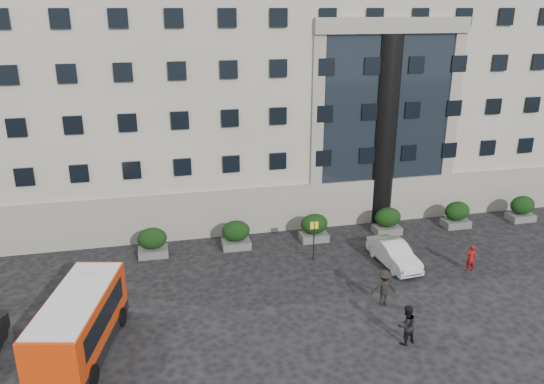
# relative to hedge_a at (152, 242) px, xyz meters

# --- Properties ---
(ground) EXTENTS (120.00, 120.00, 0.00)m
(ground) POSITION_rel_hedge_a_xyz_m (4.00, -7.80, -0.93)
(ground) COLOR black
(ground) RESTS_ON ground
(civic_building) EXTENTS (44.00, 24.00, 18.00)m
(civic_building) POSITION_rel_hedge_a_xyz_m (10.00, 14.20, 8.07)
(civic_building) COLOR gray
(civic_building) RESTS_ON ground
(entrance_column) EXTENTS (1.80, 1.80, 13.00)m
(entrance_column) POSITION_rel_hedge_a_xyz_m (16.00, 2.50, 5.57)
(entrance_column) COLOR black
(entrance_column) RESTS_ON ground
(hedge_a) EXTENTS (1.80, 1.26, 1.84)m
(hedge_a) POSITION_rel_hedge_a_xyz_m (0.00, 0.00, 0.00)
(hedge_a) COLOR #52524F
(hedge_a) RESTS_ON ground
(hedge_b) EXTENTS (1.80, 1.26, 1.84)m
(hedge_b) POSITION_rel_hedge_a_xyz_m (5.20, 0.00, 0.00)
(hedge_b) COLOR #52524F
(hedge_b) RESTS_ON ground
(hedge_c) EXTENTS (1.80, 1.26, 1.84)m
(hedge_c) POSITION_rel_hedge_a_xyz_m (10.40, 0.00, 0.00)
(hedge_c) COLOR #52524F
(hedge_c) RESTS_ON ground
(hedge_d) EXTENTS (1.80, 1.26, 1.84)m
(hedge_d) POSITION_rel_hedge_a_xyz_m (15.60, 0.00, 0.00)
(hedge_d) COLOR #52524F
(hedge_d) RESTS_ON ground
(hedge_e) EXTENTS (1.80, 1.26, 1.84)m
(hedge_e) POSITION_rel_hedge_a_xyz_m (20.80, 0.00, 0.00)
(hedge_e) COLOR #52524F
(hedge_e) RESTS_ON ground
(hedge_f) EXTENTS (1.80, 1.26, 1.84)m
(hedge_f) POSITION_rel_hedge_a_xyz_m (26.00, 0.00, 0.00)
(hedge_f) COLOR #52524F
(hedge_f) RESTS_ON ground
(bus_stop_sign) EXTENTS (0.50, 0.08, 2.52)m
(bus_stop_sign) POSITION_rel_hedge_a_xyz_m (9.50, -2.80, 0.80)
(bus_stop_sign) COLOR #262628
(bus_stop_sign) RESTS_ON ground
(minibus) EXTENTS (3.82, 7.15, 2.84)m
(minibus) POSITION_rel_hedge_a_xyz_m (-3.23, -9.28, 0.64)
(minibus) COLOR red
(minibus) RESTS_ON ground
(red_truck) EXTENTS (3.37, 6.06, 3.10)m
(red_truck) POSITION_rel_hedge_a_xyz_m (-7.94, 9.61, 0.66)
(red_truck) COLOR maroon
(red_truck) RESTS_ON ground
(white_taxi) EXTENTS (1.87, 4.45, 1.43)m
(white_taxi) POSITION_rel_hedge_a_xyz_m (14.00, -4.43, -0.21)
(white_taxi) COLOR silver
(white_taxi) RESTS_ON ground
(pedestrian_a) EXTENTS (0.62, 0.43, 1.65)m
(pedestrian_a) POSITION_rel_hedge_a_xyz_m (18.00, -6.16, -0.10)
(pedestrian_a) COLOR maroon
(pedestrian_a) RESTS_ON ground
(pedestrian_b) EXTENTS (1.08, 0.92, 1.93)m
(pedestrian_b) POSITION_rel_hedge_a_xyz_m (11.11, -11.83, 0.04)
(pedestrian_b) COLOR black
(pedestrian_b) RESTS_ON ground
(pedestrian_c) EXTENTS (1.33, 0.85, 1.95)m
(pedestrian_c) POSITION_rel_hedge_a_xyz_m (11.52, -8.47, 0.05)
(pedestrian_c) COLOR black
(pedestrian_c) RESTS_ON ground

